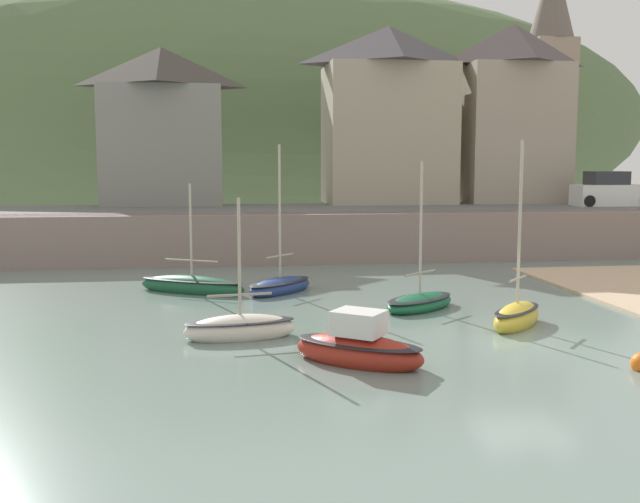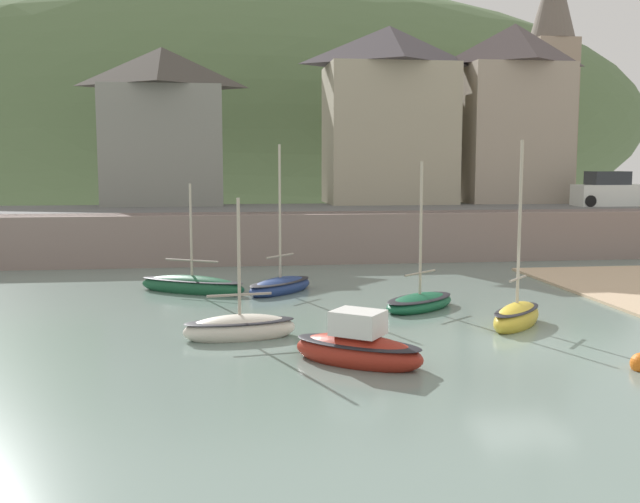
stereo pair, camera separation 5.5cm
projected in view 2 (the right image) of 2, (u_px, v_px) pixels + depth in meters
name	position (u px, v px, depth m)	size (l,w,h in m)	color
quay_seawall	(383.00, 232.00, 36.79)	(48.00, 9.40, 2.40)	gray
hillside_backdrop	(249.00, 121.00, 72.30)	(80.00, 44.00, 25.38)	#556E45
waterfront_building_left	(163.00, 125.00, 42.23)	(7.02, 5.17, 8.97)	gray
waterfront_building_centre	(389.00, 114.00, 43.85)	(7.74, 5.40, 10.46)	#A8A086
waterfront_building_right	(513.00, 112.00, 44.83)	(6.45, 4.80, 10.78)	#A49683
church_with_spire	(551.00, 73.00, 48.96)	(3.00, 3.00, 16.23)	gray
motorboat_with_cabin	(358.00, 348.00, 17.75)	(3.49, 3.06, 1.50)	maroon
sailboat_blue_trim	(240.00, 328.00, 20.30)	(3.27, 1.60, 4.08)	silver
sailboat_tall_mast	(280.00, 285.00, 27.47)	(3.14, 3.25, 5.67)	navy
dinghy_open_wooden	(420.00, 302.00, 24.36)	(3.31, 3.09, 5.02)	#155939
fishing_boat_green	(517.00, 316.00, 21.70)	(2.58, 2.70, 5.70)	gold
sailboat_far_left	(192.00, 285.00, 27.42)	(4.31, 2.99, 4.25)	#195232
parked_car_near_slipway	(610.00, 192.00, 41.50)	(4.11, 1.82, 1.95)	silver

